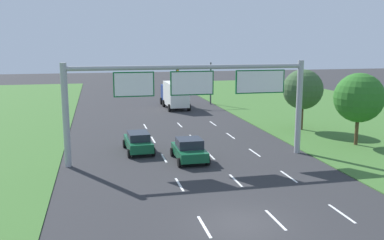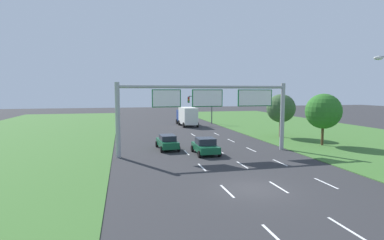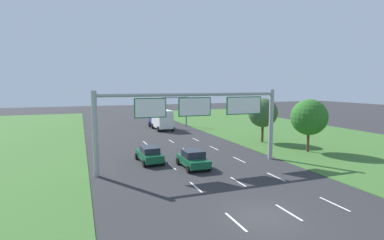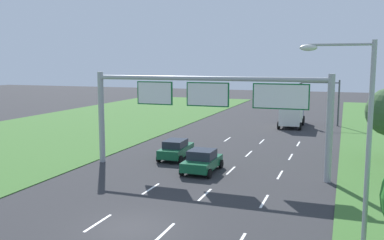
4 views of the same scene
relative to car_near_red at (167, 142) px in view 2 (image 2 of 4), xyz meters
The scene contains 11 objects.
ground_plane 14.61m from the car_near_red, 76.60° to the right, with size 200.00×200.00×0.00m, color #2D2D30.
lane_dashes_inner_left 11.33m from the car_near_red, 81.71° to the right, with size 0.14×44.40×0.01m.
lane_dashes_inner_right 12.33m from the car_near_red, 65.36° to the right, with size 0.14×44.40×0.01m.
lane_dashes_slip 14.15m from the car_near_red, 52.35° to the right, with size 0.14×44.40×0.01m.
car_near_red is the anchor object (origin of this frame).
car_lead_silver 4.63m from the car_near_red, 44.50° to the right, with size 2.20×3.97×1.60m.
box_truck 22.16m from the car_near_red, 72.48° to the left, with size 2.80×7.44×3.32m.
sign_gantry 6.28m from the car_near_red, 38.11° to the right, with size 17.24×0.44×7.00m.
traffic_light_mast 25.26m from the car_near_red, 66.55° to the left, with size 4.76×0.49×5.60m.
roadside_tree_mid 17.90m from the car_near_red, ahead, with size 3.96×3.96×5.91m.
roadside_tree_far 17.01m from the car_near_red, 16.81° to the left, with size 3.77×3.77×5.80m.
Camera 2 is at (-7.95, -17.03, 6.15)m, focal length 28.00 mm.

